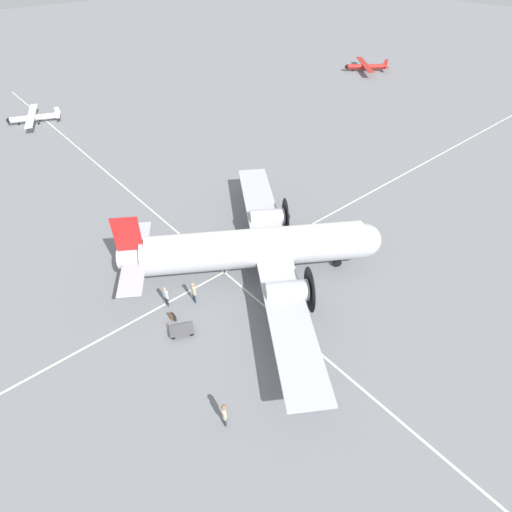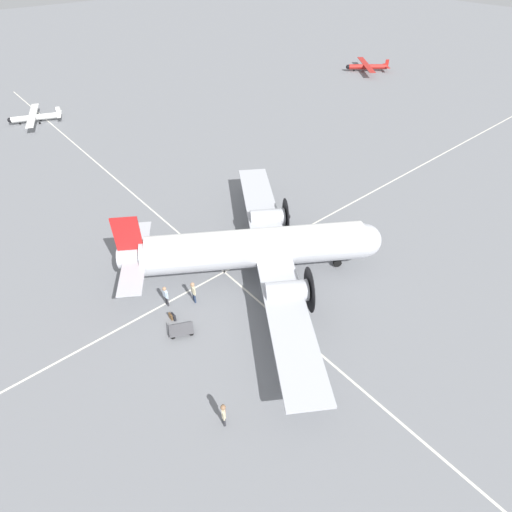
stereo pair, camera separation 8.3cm
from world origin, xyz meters
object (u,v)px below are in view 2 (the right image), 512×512
at_px(airliner_main, 262,247).
at_px(light_aircraft_distant, 367,66).
at_px(suitcase_upright_spare, 171,316).
at_px(light_aircraft_taxiing, 34,117).
at_px(suitcase_near_door, 173,317).
at_px(baggage_cart, 181,330).
at_px(crew_foreground, 224,413).
at_px(passenger_boarding, 165,294).
at_px(ramp_agent, 193,290).

height_order(airliner_main, light_aircraft_distant, airliner_main).
relative_size(suitcase_upright_spare, light_aircraft_taxiing, 0.06).
bearing_deg(suitcase_near_door, suitcase_upright_spare, -136.39).
xyz_separation_m(suitcase_near_door, baggage_cart, (1.36, -0.22, 0.01)).
height_order(light_aircraft_distant, light_aircraft_taxiing, light_aircraft_distant).
xyz_separation_m(suitcase_upright_spare, light_aircraft_taxiing, (-43.44, 4.34, 0.53)).
height_order(crew_foreground, passenger_boarding, crew_foreground).
height_order(suitcase_near_door, light_aircraft_taxiing, light_aircraft_taxiing).
height_order(passenger_boarding, baggage_cart, passenger_boarding).
bearing_deg(light_aircraft_distant, suitcase_near_door, 66.03).
distance_m(airliner_main, suitcase_near_door, 8.24).
bearing_deg(suitcase_near_door, light_aircraft_distant, 116.41).
relative_size(suitcase_near_door, light_aircraft_distant, 0.06).
bearing_deg(baggage_cart, crew_foreground, -76.54).
bearing_deg(suitcase_near_door, baggage_cart, -9.16).
bearing_deg(light_aircraft_distant, airliner_main, 69.65).
xyz_separation_m(suitcase_upright_spare, baggage_cart, (1.50, -0.09, 0.02)).
distance_m(airliner_main, ramp_agent, 6.05).
xyz_separation_m(crew_foreground, baggage_cart, (-7.05, 1.62, -0.86)).
height_order(airliner_main, passenger_boarding, airliner_main).
relative_size(airliner_main, ramp_agent, 12.48).
xyz_separation_m(ramp_agent, light_aircraft_taxiing, (-43.09, 2.13, -0.36)).
distance_m(suitcase_near_door, suitcase_upright_spare, 0.19).
xyz_separation_m(airliner_main, suitcase_upright_spare, (-0.45, -8.01, -2.37)).
height_order(baggage_cart, light_aircraft_taxiing, light_aircraft_taxiing).
bearing_deg(light_aircraft_taxiing, suitcase_upright_spare, 105.81).
height_order(crew_foreground, ramp_agent, ramp_agent).
height_order(passenger_boarding, suitcase_upright_spare, passenger_boarding).
relative_size(light_aircraft_distant, light_aircraft_taxiing, 0.98).
bearing_deg(ramp_agent, baggage_cart, -39.84).
bearing_deg(light_aircraft_taxiing, passenger_boarding, 106.29).
bearing_deg(passenger_boarding, ramp_agent, 56.42).
bearing_deg(crew_foreground, suitcase_near_door, -160.58).
relative_size(passenger_boarding, suitcase_upright_spare, 3.26).
xyz_separation_m(passenger_boarding, suitcase_upright_spare, (1.35, -0.50, -0.83)).
bearing_deg(ramp_agent, light_aircraft_distant, 128.12).
relative_size(airliner_main, suitcase_upright_spare, 43.00).
height_order(ramp_agent, suitcase_near_door, ramp_agent).
xyz_separation_m(airliner_main, baggage_cart, (1.05, -8.10, -2.35)).
distance_m(baggage_cart, light_aircraft_taxiing, 45.16).
distance_m(airliner_main, passenger_boarding, 7.88).
distance_m(ramp_agent, light_aircraft_distant, 64.67).
bearing_deg(suitcase_upright_spare, crew_foreground, -11.30).
bearing_deg(airliner_main, baggage_cart, -139.56).
bearing_deg(light_aircraft_taxiing, baggage_cart, 105.88).
relative_size(passenger_boarding, suitcase_near_door, 3.19).
distance_m(passenger_boarding, light_aircraft_distant, 65.77).
bearing_deg(airliner_main, suitcase_upright_spare, -150.12).
distance_m(crew_foreground, passenger_boarding, 10.14).
distance_m(passenger_boarding, suitcase_upright_spare, 1.67).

